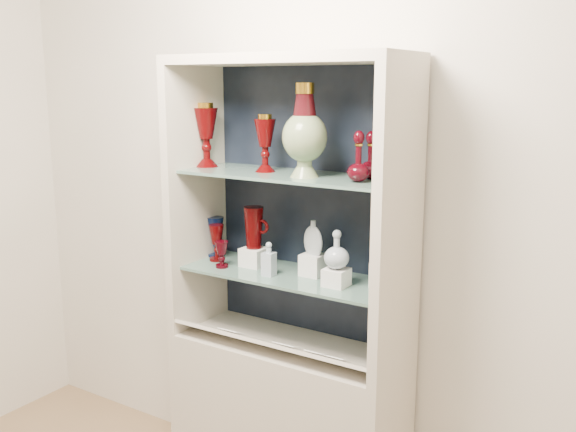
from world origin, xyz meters
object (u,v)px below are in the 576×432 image
Objects in this scene: ruby_decanter_b at (371,154)px; clear_square_bottle at (269,259)px; ruby_decanter_a at (359,153)px; clear_round_decanter at (337,250)px; lidded_bowl at (395,171)px; flat_flask at (313,237)px; ruby_pitcher at (254,228)px; pedestal_lamp_right at (265,143)px; pedestal_lamp_left at (206,135)px; ruby_goblet_tall at (217,243)px; enamel_urn at (305,130)px; cameo_medallion at (383,244)px; ruby_goblet_small at (222,254)px; cobalt_goblet at (216,237)px.

ruby_decanter_b is 1.37× the size of clear_square_bottle.
clear_round_decanter is at bearing 175.98° from ruby_decanter_a.
clear_square_bottle is at bearing -170.01° from lidded_bowl.
ruby_decanter_a is 0.09m from ruby_decanter_b.
lidded_bowl is at bearing 14.56° from flat_flask.
ruby_pitcher is 1.22× the size of clear_round_decanter.
pedestal_lamp_right is at bearing 173.95° from ruby_decanter_a.
pedestal_lamp_right is 1.11× the size of ruby_decanter_a.
clear_square_bottle is (-0.40, -0.11, -0.45)m from ruby_decanter_b.
pedestal_lamp_left is 1.87× the size of clear_round_decanter.
pedestal_lamp_left is 0.45m from ruby_pitcher.
clear_square_bottle is at bearing -11.28° from ruby_goblet_tall.
enamel_urn is 0.55m from clear_square_bottle.
flat_flask is at bearing 91.11° from enamel_urn.
ruby_decanter_b is 0.61m from clear_square_bottle.
pedestal_lamp_left is 1.43× the size of ruby_decanter_b.
pedestal_lamp_left is 1.69× the size of ruby_goblet_tall.
ruby_decanter_b is (0.77, 0.04, -0.04)m from pedestal_lamp_left.
clear_square_bottle is 0.31m from clear_round_decanter.
ruby_pitcher reaches higher than ruby_goblet_tall.
ruby_goblet_tall is at bearing -176.01° from ruby_pitcher.
clear_round_decanter is at bearing 0.23° from enamel_urn.
ruby_pitcher is at bearing -179.53° from lidded_bowl.
cameo_medallion reaches higher than ruby_goblet_tall.
lidded_bowl is 0.60× the size of clear_square_bottle.
enamel_urn reaches higher than pedestal_lamp_right.
ruby_decanter_b is at bearing 170.59° from lidded_bowl.
pedestal_lamp_left is at bearing -177.43° from ruby_pitcher.
ruby_decanter_a reaches higher than ruby_goblet_tall.
ruby_goblet_small is at bearing -30.12° from pedestal_lamp_left.
pedestal_lamp_right is 0.43m from flat_flask.
clear_square_bottle is (0.13, -0.08, -0.10)m from ruby_pitcher.
pedestal_lamp_left is 1.52× the size of cobalt_goblet.
ruby_decanter_b reaches higher than lidded_bowl.
ruby_goblet_tall is at bearing -178.35° from lidded_bowl.
clear_round_decanter reaches higher than ruby_goblet_small.
ruby_decanter_b is 1.07× the size of cobalt_goblet.
pedestal_lamp_left is 0.76m from ruby_decanter_a.
ruby_goblet_small is at bearing -148.16° from flat_flask.
cobalt_goblet is at bearing 174.58° from cameo_medallion.
flat_flask is (0.48, 0.03, 0.08)m from ruby_goblet_tall.
pedestal_lamp_left is 0.31m from pedestal_lamp_right.
pedestal_lamp_right is 0.54m from clear_round_decanter.
cameo_medallion is at bearing 3.33° from ruby_goblet_tall.
clear_round_decanter is at bearing -139.64° from ruby_decanter_b.
clear_square_bottle is (0.24, 0.01, 0.01)m from ruby_goblet_small.
ruby_decanter_a reaches higher than cameo_medallion.
cameo_medallion is (0.07, 0.09, -0.36)m from ruby_decanter_a.
flat_flask is at bearing 4.06° from ruby_goblet_tall.
clear_round_decanter is at bearing -3.65° from ruby_goblet_tall.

